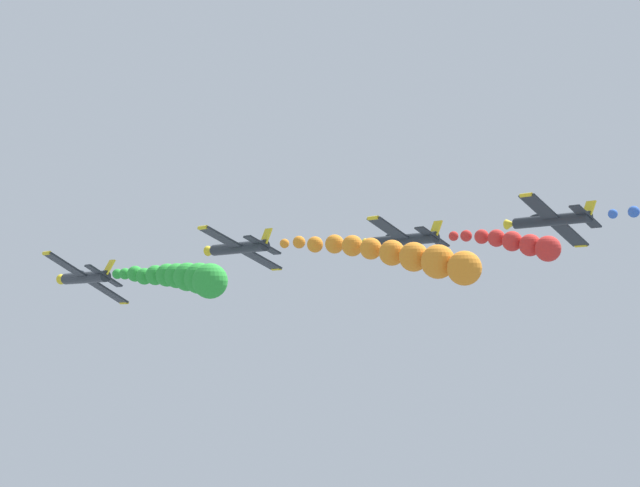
{
  "coord_description": "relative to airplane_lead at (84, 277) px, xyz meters",
  "views": [
    {
      "loc": [
        -58.56,
        -75.96,
        70.44
      ],
      "look_at": [
        0.0,
        0.0,
        77.43
      ],
      "focal_mm": 55.88,
      "sensor_mm": 36.0,
      "label": 1
    }
  ],
  "objects": [
    {
      "name": "airplane_lead",
      "position": [
        0.0,
        0.0,
        0.0
      ],
      "size": [
        8.49,
        10.35,
        5.03
      ],
      "rotation": [
        0.0,
        0.52,
        0.0
      ],
      "color": "#23282D"
    },
    {
      "name": "smoke_trail_lead",
      "position": [
        0.03,
        -19.18,
        -0.6
      ],
      "size": [
        2.78,
        18.09,
        3.08
      ],
      "color": "green"
    },
    {
      "name": "airplane_left_inner",
      "position": [
        11.81,
        -8.81,
        2.88
      ],
      "size": [
        8.93,
        10.35,
        4.08
      ],
      "rotation": [
        0.0,
        0.4,
        0.0
      ],
      "color": "#23282D"
    },
    {
      "name": "smoke_trail_left_inner",
      "position": [
        12.7,
        -31.95,
        0.95
      ],
      "size": [
        3.5,
        22.9,
        4.87
      ],
      "color": "orange"
    },
    {
      "name": "airplane_right_inner",
      "position": [
        24.95,
        -17.91,
        3.71
      ],
      "size": [
        8.8,
        10.35,
        4.41
      ],
      "rotation": [
        0.0,
        0.44,
        0.0
      ],
      "color": "#23282D"
    },
    {
      "name": "smoke_trail_right_inner",
      "position": [
        25.35,
        -32.56,
        2.52
      ],
      "size": [
        2.51,
        12.02,
        3.26
      ],
      "color": "red"
    },
    {
      "name": "airplane_left_outer",
      "position": [
        35.8,
        -27.24,
        5.57
      ],
      "size": [
        8.57,
        10.35,
        4.89
      ],
      "rotation": [
        0.0,
        0.5,
        0.0
      ],
      "color": "#23282D"
    }
  ]
}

